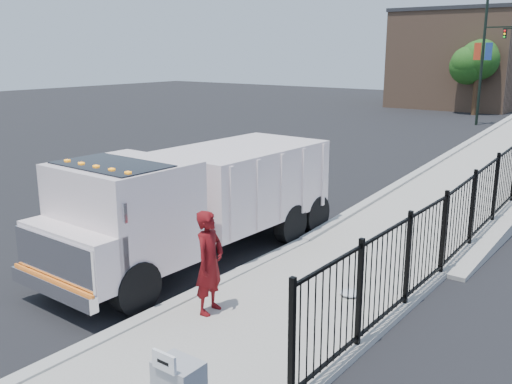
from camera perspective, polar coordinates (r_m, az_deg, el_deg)
The scene contains 11 objects.
ground at distance 11.86m, azimuth -5.64°, elevation -10.36°, with size 120.00×120.00×0.00m, color black.
sidewalk at distance 9.37m, azimuth -5.20°, elevation -17.02°, with size 3.55×12.00×0.12m, color #9E998E.
curb at distance 10.60m, azimuth -13.17°, elevation -13.32°, with size 0.30×12.00×0.16m, color #ADAAA3.
ramp at distance 24.95m, azimuth 24.07°, elevation 1.50°, with size 3.95×24.00×1.70m, color #9E998E.
truck at distance 13.35m, azimuth -6.26°, elevation -0.59°, with size 2.75×8.01×2.73m.
worker at distance 10.57m, azimuth -4.68°, elevation -7.01°, with size 0.71×0.47×1.95m, color #5F0C0F.
arrow_sign at distance 6.76m, azimuth -9.18°, elevation -16.41°, with size 0.35×0.04×0.22m, color white.
debris at distance 11.70m, azimuth 9.40°, elevation -9.92°, with size 0.42×0.42×0.11m, color silver.
light_pole_0 at distance 40.80m, azimuth 22.11°, elevation 12.29°, with size 3.77×0.22×8.00m.
tree_0 at distance 47.39m, azimuth 21.32°, elevation 11.98°, with size 3.11×3.11×5.55m.
building at distance 54.43m, azimuth 19.92°, elevation 12.27°, with size 10.00×10.00×8.00m, color #8C664C.
Camera 1 is at (7.38, -7.90, 4.88)m, focal length 40.00 mm.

